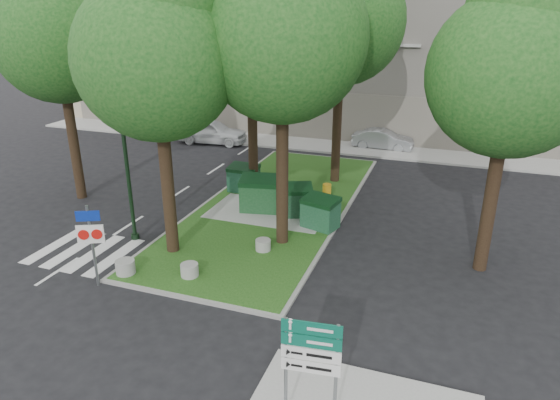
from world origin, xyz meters
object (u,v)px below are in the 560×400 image
at_px(litter_bin, 327,191).
at_px(dumpster_a, 244,178).
at_px(bollard_mid, 190,270).
at_px(directional_sign, 311,356).
at_px(dumpster_b, 260,194).
at_px(bollard_right, 263,245).
at_px(tree_street_right, 517,58).
at_px(car_white, 212,131).
at_px(dumpster_c, 295,200).
at_px(tree_median_near_right, 286,20).
at_px(car_silver, 383,139).
at_px(tree_median_mid, 253,41).
at_px(tree_median_near_left, 159,43).
at_px(tree_street_left, 58,25).
at_px(bollard_left, 125,267).
at_px(dumpster_d, 320,213).
at_px(tree_median_far, 344,7).
at_px(traffic_sign_pole, 91,235).
at_px(street_lamp, 125,148).

bearing_deg(litter_bin, dumpster_a, -175.01).
xyz_separation_m(bollard_mid, directional_sign, (5.43, -4.53, 1.44)).
distance_m(dumpster_b, bollard_right, 3.86).
relative_size(tree_street_right, dumpster_a, 7.02).
height_order(directional_sign, car_white, directional_sign).
bearing_deg(dumpster_c, litter_bin, 49.42).
bearing_deg(car_white, tree_median_near_right, -147.97).
relative_size(car_white, car_silver, 1.22).
relative_size(tree_median_mid, car_white, 2.18).
xyz_separation_m(tree_street_right, bollard_right, (-7.50, -1.46, -6.66)).
distance_m(dumpster_c, car_silver, 12.23).
height_order(dumpster_b, car_white, dumpster_b).
distance_m(tree_median_near_left, bollard_mid, 7.28).
distance_m(tree_median_mid, tree_street_left, 8.11).
bearing_deg(directional_sign, tree_street_right, 60.30).
bearing_deg(bollard_mid, tree_median_mid, 96.41).
bearing_deg(dumpster_a, directional_sign, -58.73).
bearing_deg(dumpster_c, directional_sign, -92.14).
relative_size(bollard_left, directional_sign, 0.26).
relative_size(bollard_left, bollard_right, 1.15).
relative_size(tree_median_mid, tree_street_right, 0.99).
xyz_separation_m(tree_street_left, bollard_left, (6.31, -5.56, -7.30)).
bearing_deg(dumpster_b, tree_street_left, 175.51).
relative_size(dumpster_d, directional_sign, 0.65).
height_order(bollard_right, car_white, car_white).
bearing_deg(bollard_mid, tree_median_near_right, 59.02).
xyz_separation_m(tree_street_left, car_silver, (11.91, 13.13, -7.04)).
bearing_deg(dumpster_d, car_silver, 103.94).
distance_m(tree_median_near_left, car_silver, 18.59).
bearing_deg(tree_median_near_right, bollard_mid, -120.98).
bearing_deg(tree_street_right, dumpster_a, 159.37).
xyz_separation_m(dumpster_c, dumpster_d, (1.34, -0.87, -0.02)).
bearing_deg(bollard_right, directional_sign, -61.52).
distance_m(bollard_mid, litter_bin, 8.70).
height_order(tree_street_right, dumpster_a, tree_street_right).
bearing_deg(tree_median_far, dumpster_d, -83.04).
xyz_separation_m(bollard_mid, car_white, (-7.19, 15.85, 0.45)).
xyz_separation_m(dumpster_a, bollard_right, (3.12, -5.46, -0.42)).
xyz_separation_m(tree_median_mid, traffic_sign_pole, (-1.70, -9.34, -5.20)).
xyz_separation_m(bollard_left, car_silver, (5.60, 18.69, 0.27)).
distance_m(street_lamp, traffic_sign_pole, 3.89).
bearing_deg(car_white, tree_street_right, -130.95).
xyz_separation_m(tree_median_near_left, dumpster_c, (3.07, 4.54, -6.55)).
height_order(dumpster_b, bollard_right, dumpster_b).
distance_m(tree_median_near_right, tree_street_left, 10.61).
bearing_deg(bollard_left, tree_median_near_right, 44.10).
bearing_deg(tree_street_left, tree_median_near_right, -8.13).
relative_size(traffic_sign_pole, car_silver, 0.74).
xyz_separation_m(tree_median_mid, tree_street_right, (10.00, -4.00, 0.00)).
xyz_separation_m(tree_median_mid, bollard_right, (2.50, -5.46, -6.66)).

